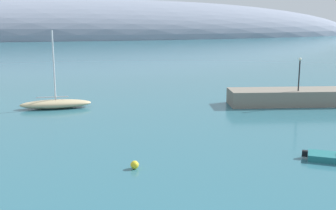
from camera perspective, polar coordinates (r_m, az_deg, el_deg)
breakwater_rocks at (r=57.74m, az=19.05°, el=1.05°), size 22.64×7.70×1.96m
distant_ridge at (r=222.50m, az=-9.41°, el=8.89°), size 287.63×68.96×37.00m
sailboat_sand_mid_mooring at (r=54.07m, az=-14.63°, el=0.20°), size 8.47×2.41×9.39m
mooring_buoy_yellow at (r=32.26m, az=-4.44°, el=-7.90°), size 0.62×0.62×0.62m
harbor_lamp_post at (r=55.07m, az=17.00°, el=4.39°), size 0.36×0.36×4.10m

